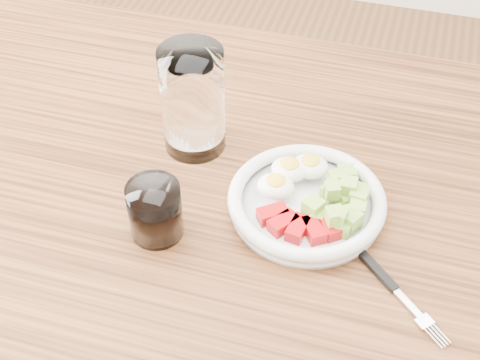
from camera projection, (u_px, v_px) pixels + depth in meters
name	position (u px, v px, depth m)	size (l,w,h in m)	color
dining_table	(244.00, 245.00, 1.04)	(1.50, 0.90, 0.77)	brown
bowl	(308.00, 199.00, 0.94)	(0.22, 0.22, 0.05)	white
fork	(386.00, 280.00, 0.86)	(0.14, 0.13, 0.01)	black
water_glass	(193.00, 101.00, 1.00)	(0.10, 0.10, 0.17)	white
coffee_glass	(155.00, 211.00, 0.90)	(0.07, 0.07, 0.08)	white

